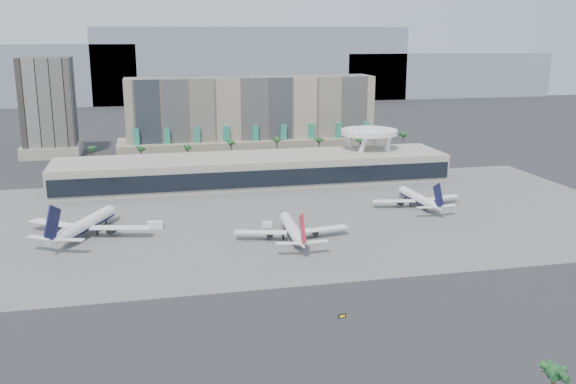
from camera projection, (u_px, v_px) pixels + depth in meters
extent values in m
plane|color=#232326|center=(321.00, 271.00, 177.82)|extent=(900.00, 900.00, 0.00)
cube|color=#5B5B59|center=(280.00, 217.00, 229.90)|extent=(260.00, 130.00, 0.06)
cube|color=gray|center=(252.00, 64.00, 627.32)|extent=(300.00, 60.00, 70.00)
cube|color=gray|center=(440.00, 74.00, 672.97)|extent=(220.00, 60.00, 45.00)
cube|color=tan|center=(251.00, 117.00, 340.64)|extent=(130.00, 22.00, 42.00)
cube|color=tan|center=(252.00, 147.00, 342.59)|extent=(140.00, 30.00, 10.00)
cube|color=#26856A|center=(137.00, 147.00, 319.36)|extent=(3.00, 2.00, 18.00)
cube|color=#26856A|center=(167.00, 146.00, 322.56)|extent=(3.00, 2.00, 18.00)
cube|color=#26856A|center=(197.00, 145.00, 325.76)|extent=(3.00, 2.00, 18.00)
cube|color=#26856A|center=(227.00, 144.00, 328.96)|extent=(3.00, 2.00, 18.00)
cube|color=#26856A|center=(255.00, 143.00, 332.16)|extent=(3.00, 2.00, 18.00)
cube|color=#26856A|center=(284.00, 142.00, 335.36)|extent=(3.00, 2.00, 18.00)
cube|color=#26856A|center=(311.00, 141.00, 338.56)|extent=(3.00, 2.00, 18.00)
cube|color=#26856A|center=(339.00, 140.00, 341.76)|extent=(3.00, 2.00, 18.00)
cube|color=#26856A|center=(365.00, 139.00, 344.96)|extent=(3.00, 2.00, 18.00)
cube|color=black|center=(49.00, 107.00, 340.73)|extent=(26.00, 26.00, 52.00)
cube|color=#B1AC9C|center=(52.00, 150.00, 346.25)|extent=(30.00, 30.00, 6.00)
cube|color=#B1AC9C|center=(254.00, 170.00, 280.56)|extent=(170.00, 32.00, 12.00)
cube|color=black|center=(260.00, 179.00, 265.33)|extent=(168.00, 0.60, 7.00)
cube|color=black|center=(254.00, 153.00, 278.81)|extent=(170.00, 12.00, 2.50)
cylinder|color=white|center=(377.00, 148.00, 304.15)|extent=(6.98, 6.99, 21.89)
cylinder|color=white|center=(351.00, 149.00, 301.44)|extent=(6.98, 6.99, 21.89)
cylinder|color=white|center=(360.00, 154.00, 289.38)|extent=(6.98, 6.99, 21.89)
cylinder|color=white|center=(386.00, 153.00, 292.10)|extent=(6.98, 6.99, 21.89)
cylinder|color=white|center=(369.00, 132.00, 294.61)|extent=(26.00, 26.00, 2.20)
cylinder|color=white|center=(369.00, 129.00, 294.29)|extent=(16.00, 16.00, 1.20)
cylinder|color=brown|center=(93.00, 161.00, 298.77)|extent=(0.70, 0.70, 12.00)
sphere|color=#1E4C25|center=(92.00, 149.00, 297.40)|extent=(2.80, 2.80, 2.80)
cylinder|color=brown|center=(141.00, 159.00, 303.46)|extent=(0.70, 0.70, 12.00)
sphere|color=#1E4C25|center=(141.00, 148.00, 302.10)|extent=(2.80, 2.80, 2.80)
cylinder|color=brown|center=(188.00, 158.00, 308.16)|extent=(0.70, 0.70, 12.00)
sphere|color=#1E4C25|center=(188.00, 146.00, 306.79)|extent=(2.80, 2.80, 2.80)
cylinder|color=brown|center=(232.00, 156.00, 312.63)|extent=(0.70, 0.70, 12.00)
sphere|color=#1E4C25|center=(231.00, 144.00, 311.27)|extent=(2.80, 2.80, 2.80)
cylinder|color=brown|center=(278.00, 154.00, 317.54)|extent=(0.70, 0.70, 12.00)
sphere|color=#1E4C25|center=(278.00, 142.00, 316.17)|extent=(2.80, 2.80, 2.80)
cylinder|color=brown|center=(320.00, 152.00, 322.23)|extent=(0.70, 0.70, 12.00)
sphere|color=#1E4C25|center=(321.00, 141.00, 320.86)|extent=(2.80, 2.80, 2.80)
cylinder|color=brown|center=(362.00, 150.00, 326.92)|extent=(0.70, 0.70, 12.00)
sphere|color=#1E4C25|center=(362.00, 139.00, 325.56)|extent=(2.80, 2.80, 2.80)
cylinder|color=brown|center=(404.00, 149.00, 331.83)|extent=(0.70, 0.70, 12.00)
sphere|color=#1E4C25|center=(405.00, 138.00, 330.46)|extent=(2.80, 2.80, 2.80)
cylinder|color=white|center=(89.00, 223.00, 209.48)|extent=(16.05, 28.14, 4.26)
cylinder|color=#0F1134|center=(89.00, 223.00, 209.51)|extent=(15.73, 27.58, 4.17)
cone|color=white|center=(113.00, 209.00, 225.28)|extent=(5.87, 6.13, 4.26)
cone|color=white|center=(57.00, 239.00, 191.58)|extent=(7.88, 10.48, 4.26)
cube|color=white|center=(55.00, 223.00, 211.01)|extent=(17.89, 14.89, 0.37)
cube|color=white|center=(121.00, 228.00, 206.23)|extent=(19.63, 8.40, 0.37)
cylinder|color=black|center=(65.00, 227.00, 211.12)|extent=(3.91, 4.85, 2.34)
cylinder|color=black|center=(112.00, 230.00, 207.65)|extent=(3.91, 4.85, 2.34)
cube|color=#0F1134|center=(52.00, 223.00, 188.73)|extent=(4.54, 9.00, 11.21)
cube|color=white|center=(40.00, 238.00, 191.42)|extent=(8.43, 6.58, 0.27)
cube|color=white|center=(70.00, 240.00, 189.46)|extent=(8.83, 4.70, 0.27)
cylinder|color=black|center=(106.00, 222.00, 220.94)|extent=(0.53, 0.53, 1.70)
cylinder|color=black|center=(78.00, 232.00, 209.88)|extent=(0.75, 0.75, 1.70)
cylinder|color=black|center=(97.00, 233.00, 208.49)|extent=(0.75, 0.75, 1.70)
cylinder|color=white|center=(292.00, 228.00, 205.48)|extent=(4.93, 25.37, 3.70)
cylinder|color=#0F1134|center=(292.00, 228.00, 205.51)|extent=(4.83, 24.86, 3.62)
cone|color=white|center=(284.00, 216.00, 219.31)|extent=(3.90, 4.34, 3.70)
cone|color=white|center=(301.00, 243.00, 189.82)|extent=(4.10, 8.49, 3.70)
cube|color=white|center=(261.00, 232.00, 203.04)|extent=(17.03, 7.83, 0.32)
cube|color=white|center=(323.00, 229.00, 206.42)|extent=(17.02, 6.31, 0.32)
cylinder|color=black|center=(269.00, 234.00, 204.16)|extent=(2.21, 3.79, 2.03)
cylinder|color=black|center=(315.00, 232.00, 206.63)|extent=(2.21, 3.79, 2.03)
cube|color=red|center=(302.00, 229.00, 187.34)|extent=(0.87, 8.41, 9.73)
cube|color=white|center=(288.00, 243.00, 188.13)|extent=(7.65, 3.39, 0.23)
cube|color=white|center=(316.00, 242.00, 189.52)|extent=(7.55, 2.69, 0.23)
cylinder|color=black|center=(287.00, 227.00, 215.51)|extent=(0.46, 0.46, 1.48)
cylinder|color=black|center=(283.00, 237.00, 204.73)|extent=(0.65, 0.65, 1.48)
cylinder|color=black|center=(301.00, 236.00, 205.71)|extent=(0.65, 0.65, 1.48)
cylinder|color=white|center=(416.00, 197.00, 244.39)|extent=(4.48, 24.23, 3.53)
cylinder|color=#0F1134|center=(416.00, 198.00, 244.42)|extent=(4.39, 23.74, 3.46)
cone|color=white|center=(401.00, 189.00, 257.35)|extent=(3.69, 4.11, 3.53)
cone|color=white|center=(436.00, 207.00, 229.70)|extent=(3.85, 8.09, 3.53)
cube|color=white|center=(394.00, 201.00, 241.25)|extent=(16.28, 6.17, 0.31)
cube|color=white|center=(440.00, 198.00, 246.12)|extent=(16.29, 7.35, 0.31)
cylinder|color=black|center=(400.00, 203.00, 242.54)|extent=(2.08, 3.61, 1.94)
cylinder|color=black|center=(434.00, 200.00, 246.08)|extent=(2.08, 3.61, 1.94)
cube|color=#0F1134|center=(438.00, 196.00, 227.36)|extent=(0.76, 8.04, 9.30)
cube|color=white|center=(427.00, 207.00, 227.77)|extent=(7.23, 2.64, 0.22)
cube|color=white|center=(447.00, 206.00, 229.77)|extent=(7.30, 3.17, 0.22)
cylinder|color=black|center=(405.00, 198.00, 253.80)|extent=(0.44, 0.44, 1.41)
cylinder|color=black|center=(410.00, 205.00, 243.45)|extent=(0.62, 0.62, 1.41)
cylinder|color=black|center=(424.00, 204.00, 244.86)|extent=(0.62, 0.62, 1.41)
cube|color=white|center=(155.00, 225.00, 215.96)|extent=(5.06, 2.56, 2.45)
cube|color=silver|center=(267.00, 224.00, 217.63)|extent=(3.78, 2.54, 1.80)
cube|color=black|center=(342.00, 316.00, 148.21)|extent=(2.00, 0.78, 0.91)
cube|color=yellow|center=(342.00, 316.00, 148.06)|extent=(1.41, 0.42, 0.54)
cylinder|color=black|center=(339.00, 317.00, 148.10)|extent=(0.11, 0.11, 0.54)
cylinder|color=black|center=(345.00, 316.00, 148.41)|extent=(0.11, 0.11, 0.54)
sphere|color=#1E4C25|center=(554.00, 372.00, 102.29)|extent=(2.80, 2.80, 2.80)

